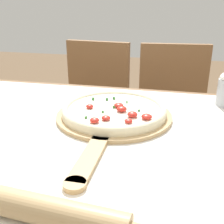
% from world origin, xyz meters
% --- Properties ---
extents(dining_table, '(1.21, 0.93, 0.75)m').
position_xyz_m(dining_table, '(0.00, 0.00, 0.64)').
color(dining_table, brown).
rests_on(dining_table, ground_plane).
extents(towel_cloth, '(1.13, 0.85, 0.00)m').
position_xyz_m(towel_cloth, '(0.00, 0.00, 0.76)').
color(towel_cloth, silver).
rests_on(towel_cloth, dining_table).
extents(pizza_peel, '(0.37, 0.58, 0.01)m').
position_xyz_m(pizza_peel, '(0.05, 0.10, 0.77)').
color(pizza_peel, tan).
rests_on(pizza_peel, towel_cloth).
extents(pizza, '(0.33, 0.33, 0.04)m').
position_xyz_m(pizza, '(0.05, 0.12, 0.78)').
color(pizza, beige).
rests_on(pizza, pizza_peel).
extents(rolling_pin, '(0.49, 0.08, 0.05)m').
position_xyz_m(rolling_pin, '(-0.01, -0.35, 0.78)').
color(rolling_pin, tan).
rests_on(rolling_pin, towel_cloth).
extents(chair_left, '(0.44, 0.44, 0.89)m').
position_xyz_m(chair_left, '(-0.22, 0.79, 0.52)').
color(chair_left, brown).
rests_on(chair_left, ground_plane).
extents(chair_right, '(0.43, 0.43, 0.89)m').
position_xyz_m(chair_right, '(0.24, 0.79, 0.52)').
color(chair_right, brown).
rests_on(chair_right, ground_plane).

